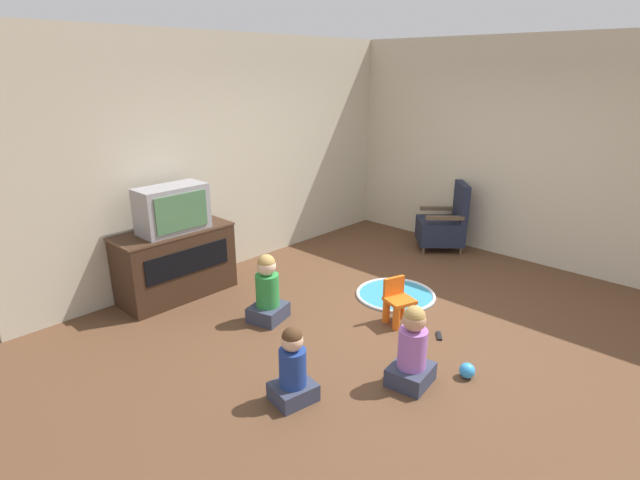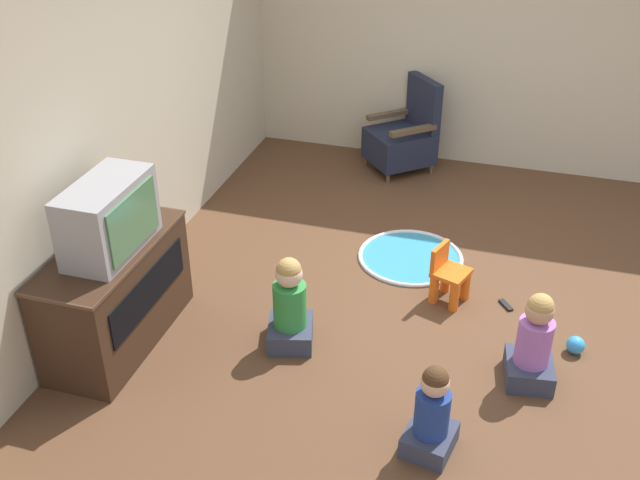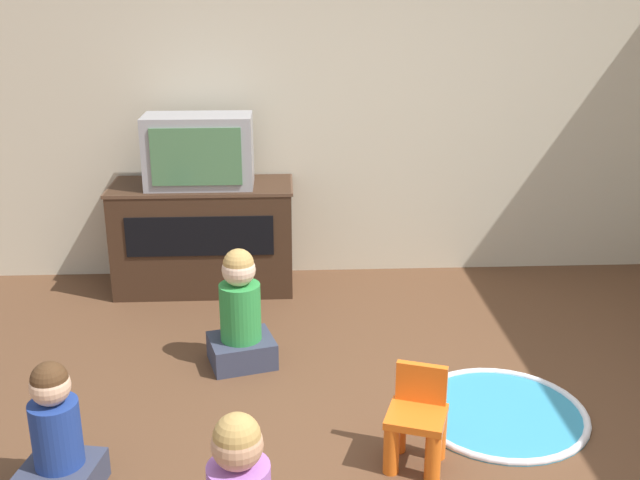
{
  "view_description": "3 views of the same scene",
  "coord_description": "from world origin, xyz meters",
  "px_view_note": "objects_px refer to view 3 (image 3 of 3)",
  "views": [
    {
      "loc": [
        -3.94,
        -2.58,
        2.47
      ],
      "look_at": [
        -0.47,
        0.69,
        0.81
      ],
      "focal_mm": 28.0,
      "sensor_mm": 36.0,
      "label": 1
    },
    {
      "loc": [
        -5.01,
        -0.48,
        3.46
      ],
      "look_at": [
        -0.66,
        0.83,
        0.72
      ],
      "focal_mm": 42.0,
      "sensor_mm": 36.0,
      "label": 2
    },
    {
      "loc": [
        -0.69,
        -3.0,
        2.14
      ],
      "look_at": [
        -0.51,
        0.63,
        0.88
      ],
      "focal_mm": 42.0,
      "sensor_mm": 36.0,
      "label": 3
    }
  ],
  "objects_px": {
    "television": "(199,151)",
    "child_watching_center": "(57,437)",
    "tv_cabinet": "(204,235)",
    "yellow_kid_chair": "(417,424)",
    "child_watching_left": "(240,315)"
  },
  "relations": [
    {
      "from": "child_watching_left",
      "to": "child_watching_center",
      "type": "xyz_separation_m",
      "value": [
        -0.73,
        -1.14,
        -0.03
      ]
    },
    {
      "from": "tv_cabinet",
      "to": "television",
      "type": "xyz_separation_m",
      "value": [
        0.0,
        -0.05,
        0.63
      ]
    },
    {
      "from": "tv_cabinet",
      "to": "child_watching_left",
      "type": "bearing_deg",
      "value": -75.0
    },
    {
      "from": "tv_cabinet",
      "to": "yellow_kid_chair",
      "type": "xyz_separation_m",
      "value": [
        1.18,
        -2.2,
        -0.2
      ]
    },
    {
      "from": "yellow_kid_chair",
      "to": "tv_cabinet",
      "type": "bearing_deg",
      "value": 137.52
    },
    {
      "from": "yellow_kid_chair",
      "to": "child_watching_left",
      "type": "xyz_separation_m",
      "value": [
        -0.86,
        1.01,
        0.1
      ]
    },
    {
      "from": "television",
      "to": "yellow_kid_chair",
      "type": "bearing_deg",
      "value": -61.34
    },
    {
      "from": "television",
      "to": "child_watching_center",
      "type": "bearing_deg",
      "value": -100.3
    },
    {
      "from": "television",
      "to": "child_watching_center",
      "type": "xyz_separation_m",
      "value": [
        -0.42,
        -2.28,
        -0.76
      ]
    },
    {
      "from": "yellow_kid_chair",
      "to": "child_watching_center",
      "type": "relative_size",
      "value": 0.74
    },
    {
      "from": "child_watching_center",
      "to": "yellow_kid_chair",
      "type": "bearing_deg",
      "value": 14.88
    },
    {
      "from": "child_watching_left",
      "to": "child_watching_center",
      "type": "relative_size",
      "value": 1.13
    },
    {
      "from": "yellow_kid_chair",
      "to": "child_watching_center",
      "type": "distance_m",
      "value": 1.6
    },
    {
      "from": "tv_cabinet",
      "to": "television",
      "type": "distance_m",
      "value": 0.63
    },
    {
      "from": "yellow_kid_chair",
      "to": "child_watching_center",
      "type": "xyz_separation_m",
      "value": [
        -1.59,
        -0.13,
        0.07
      ]
    }
  ]
}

